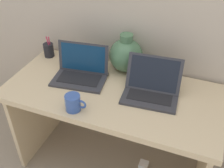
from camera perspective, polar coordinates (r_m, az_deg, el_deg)
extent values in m
plane|color=gray|center=(2.23, 0.00, -16.57)|extent=(6.00, 6.00, 0.00)
cube|color=#BCAD99|center=(1.78, 4.40, 17.30)|extent=(4.40, 0.04, 2.40)
cube|color=#D1B78C|center=(1.71, 0.00, -1.89)|extent=(1.36, 0.64, 0.04)
cube|color=#D1B78C|center=(2.21, -15.74, -5.62)|extent=(0.03, 0.54, 0.70)
cube|color=#D1B78C|center=(1.91, 18.90, -14.95)|extent=(0.03, 0.54, 0.70)
cube|color=#333338|center=(1.79, -6.87, 0.96)|extent=(0.37, 0.27, 0.01)
cube|color=black|center=(1.79, -6.89, 1.19)|extent=(0.29, 0.17, 0.00)
cube|color=#333338|center=(1.81, -6.10, 5.54)|extent=(0.34, 0.08, 0.21)
cube|color=navy|center=(1.81, -6.10, 5.54)|extent=(0.30, 0.08, 0.18)
cube|color=#333338|center=(1.66, 8.03, -2.52)|extent=(0.35, 0.27, 0.01)
cube|color=black|center=(1.65, 8.06, -2.28)|extent=(0.28, 0.17, 0.00)
cube|color=#333338|center=(1.66, 8.82, 2.11)|extent=(0.34, 0.12, 0.21)
cube|color=black|center=(1.66, 8.82, 2.11)|extent=(0.30, 0.11, 0.19)
ellipsoid|color=#47704C|center=(1.84, 2.95, 6.06)|extent=(0.23, 0.23, 0.23)
cylinder|color=#47704C|center=(1.78, 3.07, 9.64)|extent=(0.09, 0.09, 0.05)
cylinder|color=#335199|center=(1.55, -8.24, -3.92)|extent=(0.09, 0.09, 0.10)
torus|color=#335199|center=(1.52, -6.39, -4.29)|extent=(0.06, 0.01, 0.06)
cylinder|color=black|center=(2.08, -13.18, 6.97)|extent=(0.07, 0.07, 0.10)
cylinder|color=#D83359|center=(2.05, -12.95, 8.14)|extent=(0.02, 0.03, 0.13)
cylinder|color=#D83359|center=(2.04, -13.19, 8.01)|extent=(0.02, 0.02, 0.14)
cube|color=white|center=(2.22, 6.68, -16.45)|extent=(0.07, 0.07, 0.03)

